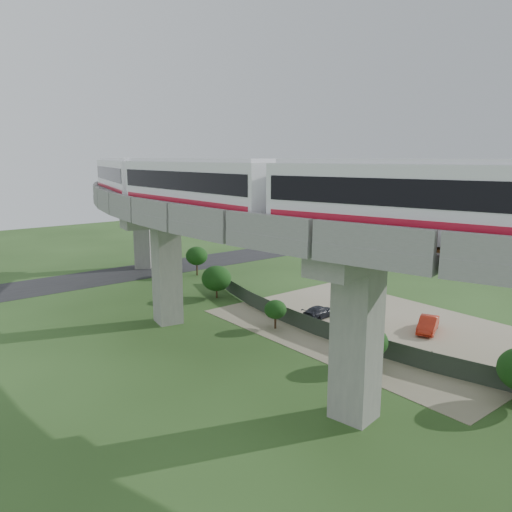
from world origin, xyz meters
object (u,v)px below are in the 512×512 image
object	(u,v)px
car_white	(370,337)
car_red	(428,324)
metro_train	(183,181)
car_dark	(320,312)

from	to	relation	value
car_white	car_red	xyz separation A→B (m)	(6.02, -1.17, 0.04)
metro_train	car_red	bearing A→B (deg)	-38.66
metro_train	car_red	world-z (taller)	metro_train
metro_train	car_white	xyz separation A→B (m)	(9.44, -11.19, -11.68)
car_white	metro_train	bearing A→B (deg)	125.25
metro_train	car_red	size ratio (longest dim) A/B	15.94
metro_train	car_dark	distance (m)	16.76
car_red	car_dark	xyz separation A→B (m)	(-4.27, 8.14, -0.10)
car_dark	car_white	bearing A→B (deg)	160.28
metro_train	car_dark	bearing A→B (deg)	-20.68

